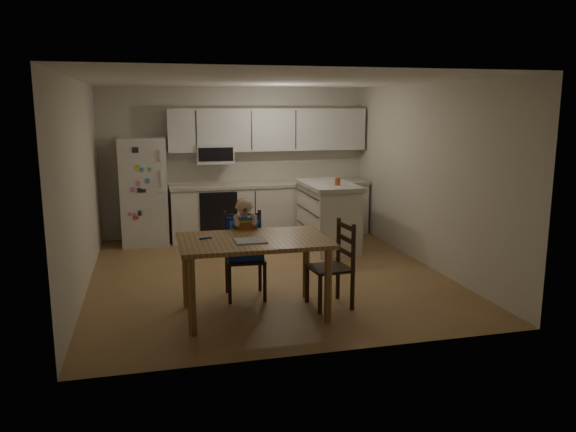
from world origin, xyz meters
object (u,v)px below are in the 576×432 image
(chair_side, at_px, (338,259))
(refrigerator, at_px, (144,191))
(red_cup, at_px, (337,181))
(kitchen_island, at_px, (328,215))
(dining_table, at_px, (254,249))
(chair_booster, at_px, (244,237))

(chair_side, bearing_deg, refrigerator, -154.94)
(refrigerator, relative_size, red_cup, 15.47)
(kitchen_island, relative_size, dining_table, 0.89)
(refrigerator, distance_m, chair_booster, 3.15)
(refrigerator, distance_m, chair_side, 4.07)
(refrigerator, bearing_deg, chair_side, -59.42)
(kitchen_island, distance_m, chair_booster, 2.58)
(kitchen_island, height_order, dining_table, kitchen_island)
(red_cup, distance_m, chair_side, 2.46)
(red_cup, relative_size, dining_table, 0.07)
(red_cup, height_order, dining_table, red_cup)
(red_cup, xyz_separation_m, dining_table, (-1.71, -2.33, -0.36))
(kitchen_island, bearing_deg, red_cup, -77.35)
(chair_side, bearing_deg, kitchen_island, 158.81)
(red_cup, xyz_separation_m, chair_side, (-0.77, -2.27, -0.54))
(refrigerator, xyz_separation_m, chair_side, (2.07, -3.49, -0.31))
(chair_booster, bearing_deg, refrigerator, 114.27)
(chair_booster, relative_size, chair_side, 1.22)
(refrigerator, height_order, chair_booster, refrigerator)
(refrigerator, relative_size, dining_table, 1.10)
(chair_booster, xyz_separation_m, chair_side, (0.94, -0.56, -0.17))
(red_cup, bearing_deg, dining_table, -126.31)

